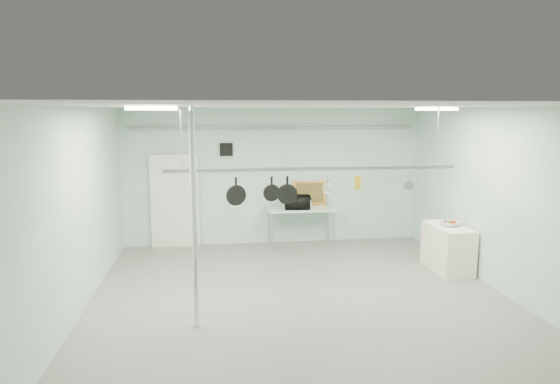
{
  "coord_description": "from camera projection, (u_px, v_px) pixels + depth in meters",
  "views": [
    {
      "loc": [
        -1.43,
        -7.61,
        3.12
      ],
      "look_at": [
        -0.25,
        1.0,
        1.71
      ],
      "focal_mm": 32.0,
      "sensor_mm": 36.0,
      "label": 1
    }
  ],
  "objects": [
    {
      "name": "fruit_bowl",
      "position": [
        450.0,
        224.0,
        9.77
      ],
      "size": [
        0.49,
        0.49,
        0.09
      ],
      "primitive_type": "imported",
      "rotation": [
        0.0,
        0.0,
        0.42
      ],
      "color": "silver",
      "rests_on": "side_cabinet"
    },
    {
      "name": "skillet_left",
      "position": [
        236.0,
        191.0,
        7.98
      ],
      "size": [
        0.34,
        0.14,
        0.45
      ],
      "primitive_type": null,
      "rotation": [
        0.0,
        0.0,
        0.25
      ],
      "color": "black",
      "rests_on": "pot_rack"
    },
    {
      "name": "floor",
      "position": [
        304.0,
        305.0,
        8.13
      ],
      "size": [
        8.0,
        8.0,
        0.0
      ],
      "primitive_type": "plane",
      "color": "gray",
      "rests_on": "ground"
    },
    {
      "name": "coffee_canister",
      "position": [
        308.0,
        204.0,
        11.51
      ],
      "size": [
        0.2,
        0.2,
        0.2
      ],
      "primitive_type": "cylinder",
      "rotation": [
        0.0,
        0.0,
        -0.22
      ],
      "color": "white",
      "rests_on": "prep_table"
    },
    {
      "name": "door",
      "position": [
        175.0,
        202.0,
        11.51
      ],
      "size": [
        1.1,
        0.1,
        2.2
      ],
      "primitive_type": "cube",
      "color": "silver",
      "rests_on": "floor"
    },
    {
      "name": "painting_small",
      "position": [
        320.0,
        200.0,
        11.93
      ],
      "size": [
        0.3,
        0.1,
        0.25
      ],
      "primitive_type": "cube",
      "rotation": [
        -0.17,
        0.0,
        -0.07
      ],
      "color": "#381F13",
      "rests_on": "prep_table"
    },
    {
      "name": "whisk",
      "position": [
        328.0,
        185.0,
        8.17
      ],
      "size": [
        0.2,
        0.2,
        0.32
      ],
      "primitive_type": null,
      "rotation": [
        0.0,
        0.0,
        0.12
      ],
      "color": "#B0B1B5",
      "rests_on": "pot_rack"
    },
    {
      "name": "grater",
      "position": [
        358.0,
        182.0,
        8.24
      ],
      "size": [
        0.1,
        0.02,
        0.24
      ],
      "primitive_type": null,
      "rotation": [
        0.0,
        0.0,
        -0.01
      ],
      "color": "yellow",
      "rests_on": "pot_rack"
    },
    {
      "name": "chrome_pole",
      "position": [
        194.0,
        220.0,
        7.06
      ],
      "size": [
        0.08,
        0.08,
        3.2
      ],
      "primitive_type": "cylinder",
      "color": "silver",
      "rests_on": "floor"
    },
    {
      "name": "prep_table",
      "position": [
        301.0,
        211.0,
        11.6
      ],
      "size": [
        1.6,
        0.7,
        0.91
      ],
      "color": "silver",
      "rests_on": "floor"
    },
    {
      "name": "skillet_mid",
      "position": [
        272.0,
        188.0,
        8.06
      ],
      "size": [
        0.28,
        0.09,
        0.39
      ],
      "primitive_type": null,
      "rotation": [
        0.0,
        0.0,
        0.1
      ],
      "color": "black",
      "rests_on": "pot_rack"
    },
    {
      "name": "saucepan",
      "position": [
        408.0,
        182.0,
        8.36
      ],
      "size": [
        0.15,
        0.1,
        0.27
      ],
      "primitive_type": null,
      "rotation": [
        0.0,
        0.0,
        -0.03
      ],
      "color": "#BDBCC1",
      "rests_on": "pot_rack"
    },
    {
      "name": "painting_large",
      "position": [
        309.0,
        193.0,
        11.87
      ],
      "size": [
        0.79,
        0.2,
        0.58
      ],
      "primitive_type": "cube",
      "rotation": [
        -0.14,
        0.0,
        -0.08
      ],
      "color": "orange",
      "rests_on": "prep_table"
    },
    {
      "name": "right_wall",
      "position": [
        509.0,
        203.0,
        8.34
      ],
      "size": [
        0.02,
        8.0,
        3.2
      ],
      "primitive_type": "cube",
      "color": "silver",
      "rests_on": "floor"
    },
    {
      "name": "conduit_pipe",
      "position": [
        274.0,
        128.0,
        11.5
      ],
      "size": [
        6.6,
        0.07,
        0.07
      ],
      "primitive_type": "cylinder",
      "rotation": [
        0.0,
        1.57,
        0.0
      ],
      "color": "gray",
      "rests_on": "back_wall"
    },
    {
      "name": "skillet_right",
      "position": [
        287.0,
        190.0,
        8.1
      ],
      "size": [
        0.34,
        0.09,
        0.46
      ],
      "primitive_type": null,
      "rotation": [
        0.0,
        0.0,
        -0.08
      ],
      "color": "black",
      "rests_on": "pot_rack"
    },
    {
      "name": "light_panel_left",
      "position": [
        152.0,
        108.0,
        6.55
      ],
      "size": [
        0.65,
        0.3,
        0.05
      ],
      "primitive_type": "cube",
      "color": "white",
      "rests_on": "ceiling"
    },
    {
      "name": "fruit_cluster",
      "position": [
        450.0,
        222.0,
        9.76
      ],
      "size": [
        0.24,
        0.24,
        0.09
      ],
      "primitive_type": null,
      "color": "maroon",
      "rests_on": "fruit_bowl"
    },
    {
      "name": "light_panel_right",
      "position": [
        436.0,
        109.0,
        8.53
      ],
      "size": [
        0.65,
        0.3,
        0.05
      ],
      "primitive_type": "cube",
      "color": "white",
      "rests_on": "ceiling"
    },
    {
      "name": "microwave",
      "position": [
        297.0,
        202.0,
        11.45
      ],
      "size": [
        0.61,
        0.44,
        0.32
      ],
      "primitive_type": "imported",
      "rotation": [
        0.0,
        0.0,
        3.04
      ],
      "color": "black",
      "rests_on": "prep_table"
    },
    {
      "name": "ceiling",
      "position": [
        305.0,
        107.0,
        7.62
      ],
      "size": [
        7.0,
        8.0,
        0.02
      ],
      "primitive_type": "cube",
      "color": "silver",
      "rests_on": "back_wall"
    },
    {
      "name": "side_cabinet",
      "position": [
        448.0,
        248.0,
        9.85
      ],
      "size": [
        0.6,
        1.2,
        0.9
      ],
      "primitive_type": "cube",
      "color": "white",
      "rests_on": "floor"
    },
    {
      "name": "wall_vent",
      "position": [
        226.0,
        149.0,
        11.5
      ],
      "size": [
        0.3,
        0.04,
        0.3
      ],
      "primitive_type": "cube",
      "color": "black",
      "rests_on": "back_wall"
    },
    {
      "name": "back_wall",
      "position": [
        273.0,
        176.0,
        11.78
      ],
      "size": [
        7.0,
        0.02,
        3.2
      ],
      "primitive_type": "cube",
      "color": "silver",
      "rests_on": "floor"
    },
    {
      "name": "pot_rack",
      "position": [
        313.0,
        167.0,
        8.09
      ],
      "size": [
        4.8,
        0.06,
        1.0
      ],
      "color": "#B7B7BC",
      "rests_on": "ceiling"
    }
  ]
}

